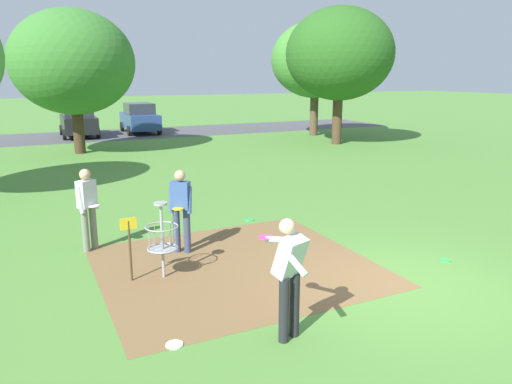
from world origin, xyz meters
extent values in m
plane|color=#518438|center=(0.00, 0.00, 0.00)|extent=(160.00, 160.00, 0.00)
cube|color=brown|center=(-2.31, 2.11, 0.00)|extent=(4.98, 4.56, 0.01)
cylinder|color=#9E9EA3|center=(-3.68, 2.19, 0.68)|extent=(0.05, 0.05, 1.35)
cylinder|color=#9E9EA3|center=(-3.68, 2.19, 1.37)|extent=(0.24, 0.24, 0.04)
torus|color=#9E9EA3|center=(-3.68, 2.19, 0.95)|extent=(0.58, 0.58, 0.02)
torus|color=#9E9EA3|center=(-3.68, 2.19, 0.55)|extent=(0.55, 0.55, 0.03)
cylinder|color=#9E9EA3|center=(-3.68, 2.19, 0.53)|extent=(0.48, 0.48, 0.02)
cylinder|color=gray|center=(-3.44, 2.19, 0.75)|extent=(0.01, 0.01, 0.40)
cylinder|color=gray|center=(-3.49, 2.33, 0.75)|extent=(0.01, 0.01, 0.40)
cylinder|color=gray|center=(-3.61, 2.41, 0.75)|extent=(0.01, 0.01, 0.40)
cylinder|color=gray|center=(-3.75, 2.41, 0.75)|extent=(0.01, 0.01, 0.40)
cylinder|color=gray|center=(-3.87, 2.33, 0.75)|extent=(0.01, 0.01, 0.40)
cylinder|color=gray|center=(-3.92, 2.19, 0.75)|extent=(0.01, 0.01, 0.40)
cylinder|color=gray|center=(-3.87, 2.05, 0.75)|extent=(0.01, 0.01, 0.40)
cylinder|color=gray|center=(-3.75, 1.96, 0.75)|extent=(0.01, 0.01, 0.40)
cylinder|color=gray|center=(-3.61, 1.96, 0.75)|extent=(0.01, 0.01, 0.40)
cylinder|color=gray|center=(-3.49, 2.05, 0.75)|extent=(0.01, 0.01, 0.40)
cylinder|color=#4C3823|center=(-4.23, 2.29, 0.55)|extent=(0.04, 0.04, 1.10)
cube|color=gold|center=(-4.23, 2.29, 1.05)|extent=(0.28, 0.03, 0.20)
cylinder|color=#232328|center=(-2.79, -0.64, 0.46)|extent=(0.14, 0.14, 0.92)
cylinder|color=#232328|center=(-2.59, -0.57, 0.46)|extent=(0.14, 0.14, 0.92)
cube|color=silver|center=(-2.69, -0.60, 1.20)|extent=(0.47, 0.48, 0.60)
sphere|color=beige|center=(-2.71, -0.55, 1.60)|extent=(0.22, 0.22, 0.22)
cylinder|color=silver|center=(-2.64, -0.27, 1.32)|extent=(0.28, 0.58, 0.21)
cylinder|color=#E53D99|center=(-2.73, 0.00, 1.29)|extent=(0.22, 0.22, 0.02)
cylinder|color=silver|center=(-2.78, -0.83, 1.25)|extent=(0.25, 0.48, 0.37)
cylinder|color=slate|center=(-4.58, 4.28, 0.46)|extent=(0.14, 0.14, 0.92)
cylinder|color=slate|center=(-4.76, 4.15, 0.46)|extent=(0.14, 0.14, 0.92)
cube|color=silver|center=(-4.67, 4.22, 1.20)|extent=(0.42, 0.39, 0.56)
sphere|color=tan|center=(-4.67, 4.22, 1.60)|extent=(0.22, 0.22, 0.22)
cylinder|color=silver|center=(-4.50, 4.31, 1.12)|extent=(0.17, 0.19, 0.55)
cylinder|color=silver|center=(-4.81, 4.09, 1.12)|extent=(0.17, 0.19, 0.55)
cylinder|color=white|center=(-4.56, 4.07, 0.97)|extent=(0.22, 0.22, 0.02)
cylinder|color=#384260|center=(-2.90, 3.20, 0.46)|extent=(0.14, 0.14, 0.92)
cylinder|color=#384260|center=(-3.08, 3.33, 0.46)|extent=(0.14, 0.14, 0.92)
cube|color=#385693|center=(-2.99, 3.27, 1.20)|extent=(0.42, 0.39, 0.56)
sphere|color=tan|center=(-2.99, 3.27, 1.60)|extent=(0.22, 0.22, 0.22)
cylinder|color=#385693|center=(-2.85, 3.14, 1.12)|extent=(0.17, 0.19, 0.55)
cylinder|color=#385693|center=(-3.16, 3.36, 1.12)|extent=(0.17, 0.19, 0.55)
cylinder|color=gold|center=(-3.10, 3.12, 0.97)|extent=(0.22, 0.22, 0.02)
cylinder|color=white|center=(-4.16, -0.09, 0.01)|extent=(0.24, 0.24, 0.02)
cylinder|color=green|center=(1.50, 0.57, 0.01)|extent=(0.21, 0.21, 0.02)
cylinder|color=green|center=(-0.81, 4.71, 0.01)|extent=(0.24, 0.24, 0.02)
cylinder|color=#422D1E|center=(-3.35, 17.80, 1.02)|extent=(0.50, 0.50, 2.05)
ellipsoid|color=#38752D|center=(-3.35, 17.80, 4.09)|extent=(5.43, 5.43, 4.62)
cylinder|color=brown|center=(10.11, 18.96, 1.23)|extent=(0.49, 0.49, 2.46)
ellipsoid|color=#428433|center=(10.11, 18.96, 4.40)|extent=(5.15, 5.15, 4.38)
cylinder|color=#4C3823|center=(9.16, 15.23, 1.26)|extent=(0.50, 0.50, 2.52)
ellipsoid|color=#285B1E|center=(9.16, 15.23, 4.57)|extent=(5.45, 5.45, 4.64)
cube|color=#4C4C51|center=(0.00, 24.46, 0.00)|extent=(36.00, 6.00, 0.01)
cube|color=black|center=(-2.66, 24.40, 0.75)|extent=(1.88, 4.23, 0.90)
cube|color=#2D333D|center=(-2.66, 24.40, 1.52)|extent=(1.63, 2.21, 0.64)
cylinder|color=black|center=(-3.54, 25.72, 0.30)|extent=(0.19, 0.60, 0.60)
cylinder|color=black|center=(-1.74, 25.69, 0.30)|extent=(0.19, 0.60, 0.60)
cylinder|color=black|center=(-3.58, 23.12, 0.30)|extent=(0.19, 0.60, 0.60)
cylinder|color=black|center=(-1.79, 23.08, 0.30)|extent=(0.19, 0.60, 0.60)
cube|color=#2D4784|center=(1.00, 24.73, 0.75)|extent=(1.91, 4.25, 0.90)
cube|color=#2D333D|center=(1.00, 24.73, 1.52)|extent=(1.64, 2.23, 0.64)
cylinder|color=black|center=(0.13, 26.06, 0.30)|extent=(0.20, 0.60, 0.60)
cylinder|color=black|center=(1.93, 26.01, 0.30)|extent=(0.20, 0.60, 0.60)
cylinder|color=black|center=(0.06, 23.46, 0.30)|extent=(0.20, 0.60, 0.60)
cylinder|color=black|center=(1.86, 23.41, 0.30)|extent=(0.20, 0.60, 0.60)
camera|label=1|loc=(-5.72, -5.84, 3.54)|focal=34.07mm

